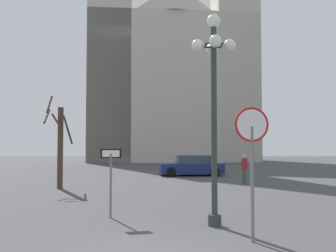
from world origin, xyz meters
The scene contains 7 objects.
cathedral centered at (0.34, 40.79, 12.69)m, with size 21.37×12.39×37.79m.
stop_sign centered at (2.23, 1.81, 2.12)m, with size 0.78×0.14×3.02m.
one_way_arrow_sign centered at (-1.41, 4.50, 1.32)m, with size 0.60×0.16×2.04m.
street_lamp centered at (1.56, 3.47, 3.68)m, with size 1.20×1.20×5.75m.
bare_tree centered at (-5.13, 11.70, 2.20)m, with size 1.35×1.36×4.63m.
parked_car_near_navy centered at (1.76, 19.36, 0.66)m, with size 4.46×2.23×1.41m.
pedestrian_walking centered at (4.31, 13.79, 0.96)m, with size 0.32×0.32×1.60m.
Camera 1 is at (0.45, -6.74, 2.20)m, focal length 40.34 mm.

